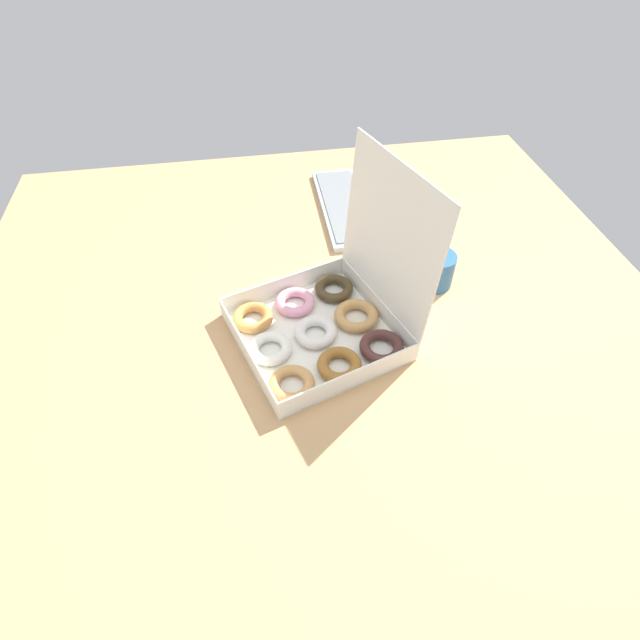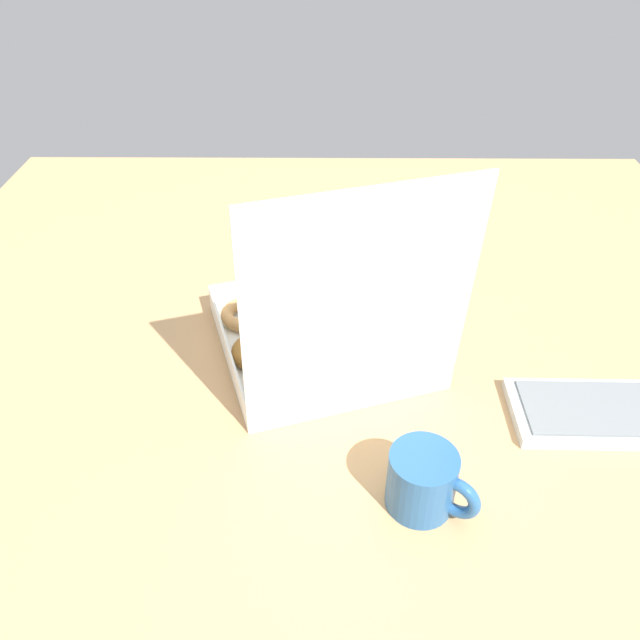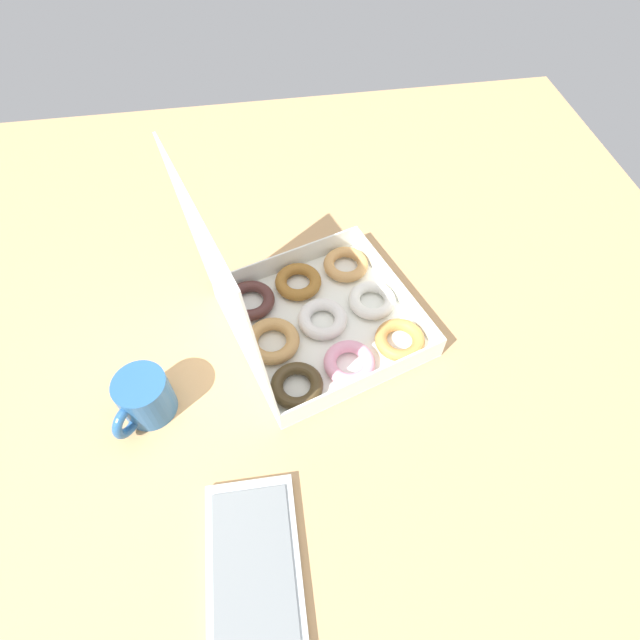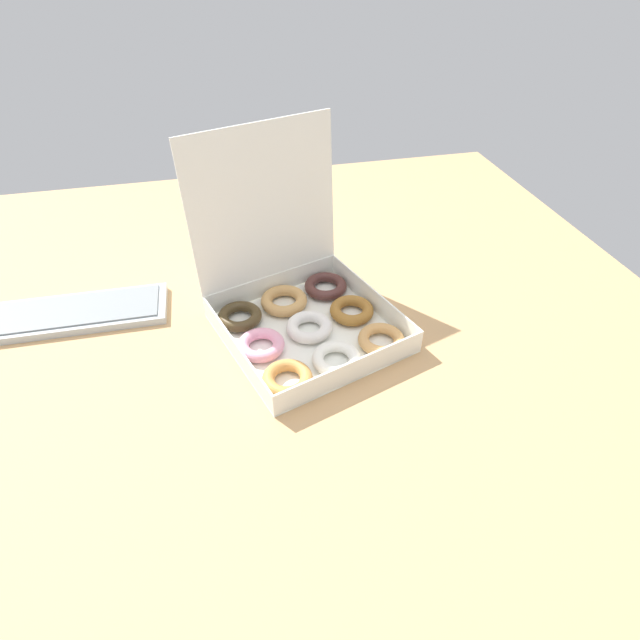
% 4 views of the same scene
% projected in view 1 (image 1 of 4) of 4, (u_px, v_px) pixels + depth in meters
% --- Properties ---
extents(ground_plane, '(1.80, 1.80, 0.02)m').
position_uv_depth(ground_plane, '(321.00, 331.00, 1.23)').
color(ground_plane, tan).
extents(donut_box, '(0.45, 0.47, 0.41)m').
position_uv_depth(donut_box, '(326.00, 320.00, 1.18)').
color(donut_box, white).
rests_on(donut_box, ground_plane).
extents(keyboard, '(0.44, 0.15, 0.02)m').
position_uv_depth(keyboard, '(344.00, 207.00, 1.58)').
color(keyboard, '#B4BDC1').
rests_on(keyboard, ground_plane).
extents(coffee_mug, '(0.12, 0.10, 0.09)m').
position_uv_depth(coffee_mug, '(436.00, 268.00, 1.31)').
color(coffee_mug, '#285A90').
rests_on(coffee_mug, ground_plane).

